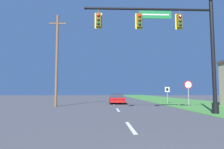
% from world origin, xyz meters
% --- Properties ---
extents(grass_verge_right, '(10.00, 110.00, 0.04)m').
position_xyz_m(grass_verge_right, '(10.50, 30.00, 0.02)').
color(grass_verge_right, '#428438').
rests_on(grass_verge_right, ground).
extents(road_center_line, '(0.16, 34.80, 0.01)m').
position_xyz_m(road_center_line, '(0.00, 22.00, 0.01)').
color(road_center_line, silver).
rests_on(road_center_line, ground).
extents(signal_mast, '(9.15, 0.47, 8.08)m').
position_xyz_m(signal_mast, '(3.98, 10.76, 5.07)').
color(signal_mast, black).
rests_on(signal_mast, grass_verge_right).
extents(car_ahead, '(1.82, 4.42, 1.19)m').
position_xyz_m(car_ahead, '(0.44, 22.72, 0.60)').
color(car_ahead, black).
rests_on(car_ahead, ground).
extents(stop_sign, '(0.76, 0.07, 2.50)m').
position_xyz_m(stop_sign, '(6.85, 16.09, 1.86)').
color(stop_sign, gray).
rests_on(stop_sign, grass_verge_right).
extents(route_sign_post, '(0.55, 0.06, 2.03)m').
position_xyz_m(route_sign_post, '(6.63, 21.80, 1.53)').
color(route_sign_post, gray).
rests_on(route_sign_post, grass_verge_right).
extents(utility_pole_near, '(1.80, 0.26, 9.59)m').
position_xyz_m(utility_pole_near, '(-6.09, 18.17, 4.95)').
color(utility_pole_near, brown).
rests_on(utility_pole_near, ground).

